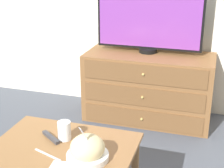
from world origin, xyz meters
TOP-DOWN VIEW (x-y plane):
  - ground_plane at (0.00, 0.00)m, footprint 12.00×12.00m
  - dresser at (-0.13, -0.27)m, footprint 1.12×0.50m
  - tv at (-0.16, -0.21)m, footprint 0.92×0.16m
  - coffee_table at (-0.31, -1.71)m, footprint 0.75×0.59m
  - takeout_bowl at (-0.15, -1.76)m, footprint 0.21×0.21m
  - drink_cup at (-0.34, -1.61)m, footprint 0.07×0.07m
  - knife at (-0.35, -1.79)m, footprint 0.17×0.07m
  - remote_control at (-0.41, -1.63)m, footprint 0.14×0.11m

SIDE VIEW (x-z plane):
  - ground_plane at x=0.00m, z-range 0.00..0.00m
  - dresser at x=-0.13m, z-range 0.00..0.61m
  - coffee_table at x=-0.31m, z-range 0.16..0.64m
  - knife at x=-0.35m, z-range 0.48..0.48m
  - remote_control at x=-0.41m, z-range 0.48..0.49m
  - drink_cup at x=-0.34m, z-range 0.47..0.57m
  - takeout_bowl at x=-0.15m, z-range 0.43..0.63m
  - tv at x=-0.16m, z-range 0.62..1.24m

